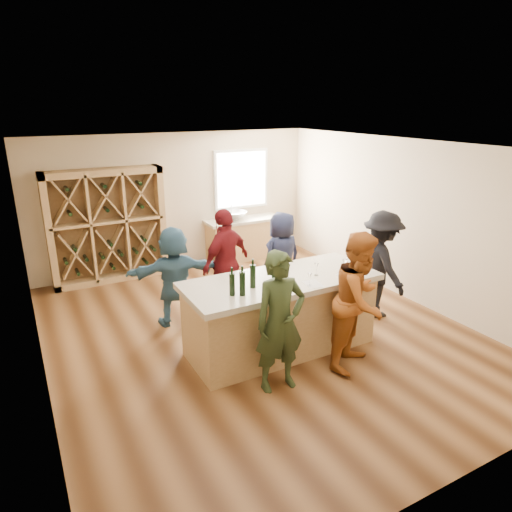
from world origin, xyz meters
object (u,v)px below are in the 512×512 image
person_far_right (282,257)px  person_near_right (359,301)px  wine_bottle_e (274,275)px  person_far_left (175,276)px  wine_bottle_a (232,284)px  person_near_left (280,322)px  tasting_counter_base (280,316)px  person_server (381,264)px  person_far_mid (226,263)px  wine_bottle_c (253,276)px  wine_bottle_b (242,284)px  sink (235,216)px  wine_rack (107,226)px

person_far_right → person_near_right: bearing=77.0°
wine_bottle_e → person_far_left: size_ratio=0.18×
wine_bottle_a → person_near_left: person_near_left is taller
tasting_counter_base → person_server: person_server is taller
tasting_counter_base → person_far_mid: 1.48m
person_far_mid → person_far_left: size_ratio=1.12×
person_server → person_far_left: bearing=77.1°
person_far_left → wine_bottle_c: bearing=118.9°
tasting_counter_base → wine_bottle_b: bearing=-160.3°
person_server → person_far_right: (-1.10, 1.27, -0.08)m
person_server → person_near_left: bearing=121.5°
person_server → wine_bottle_c: bearing=106.7°
sink → person_near_left: (-1.65, -4.61, -0.13)m
sink → tasting_counter_base: (-1.15, -3.82, -0.51)m
tasting_counter_base → person_far_right: bearing=58.0°
tasting_counter_base → person_far_mid: size_ratio=1.45×
wine_rack → wine_bottle_c: (1.05, -3.99, 0.14)m
person_far_right → sink: bearing=-103.4°
person_far_right → tasting_counter_base: bearing=50.6°
wine_rack → wine_bottle_b: 4.24m
wine_bottle_b → wine_bottle_a: bearing=151.5°
wine_rack → wine_bottle_c: size_ratio=7.05×
person_near_left → person_far_right: (1.40, 2.24, -0.08)m
person_near_left → person_far_mid: person_far_mid is taller
person_near_right → person_server: 1.68m
wine_bottle_b → person_far_right: (1.64, 1.71, -0.43)m
person_near_left → person_server: bearing=25.3°
wine_bottle_b → wine_bottle_c: bearing=34.5°
person_far_left → tasting_counter_base: bearing=134.9°
tasting_counter_base → person_near_right: person_near_right is taller
wine_rack → person_server: 5.14m
sink → wine_bottle_b: wine_bottle_b is taller
person_server → person_far_right: 1.68m
person_near_right → person_server: (1.33, 1.02, -0.05)m
sink → wine_bottle_e: size_ratio=1.86×
wine_bottle_c → person_far_mid: person_far_mid is taller
wine_bottle_b → wine_bottle_e: size_ratio=1.06×
person_near_right → wine_bottle_c: bearing=119.4°
wine_bottle_e → person_near_right: (0.90, -0.66, -0.30)m
wine_rack → person_server: wine_rack is taller
sink → person_near_right: person_near_right is taller
wine_bottle_c → person_near_left: size_ratio=0.18×
wine_bottle_b → person_near_left: size_ratio=0.17×
person_far_left → wine_bottle_a: bearing=106.6°
tasting_counter_base → person_server: (2.01, 0.19, 0.38)m
person_far_right → person_near_left: bearing=50.5°
wine_bottle_a → person_far_left: (-0.19, 1.68, -0.43)m
person_server → wine_bottle_e: bearing=109.4°
person_far_mid → sink: bearing=-143.9°
wine_bottle_c → person_far_left: size_ratio=0.20×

